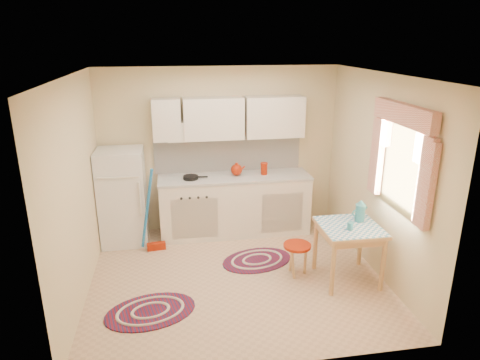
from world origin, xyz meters
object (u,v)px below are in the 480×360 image
object	(u,v)px
base_cabinets	(235,206)
table	(348,253)
stool	(297,259)
fridge	(123,197)

from	to	relation	value
base_cabinets	table	bearing A→B (deg)	-53.42
base_cabinets	stool	bearing A→B (deg)	-66.82
table	stool	bearing A→B (deg)	160.42
base_cabinets	stool	xyz separation A→B (m)	(0.59, -1.37, -0.23)
fridge	table	xyz separation A→B (m)	(2.81, -1.53, -0.34)
fridge	base_cabinets	world-z (taller)	fridge
fridge	base_cabinets	distance (m)	1.66
fridge	base_cabinets	bearing A→B (deg)	1.74
fridge	base_cabinets	xyz separation A→B (m)	(1.64, 0.05, -0.26)
fridge	stool	xyz separation A→B (m)	(2.23, -1.32, -0.49)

